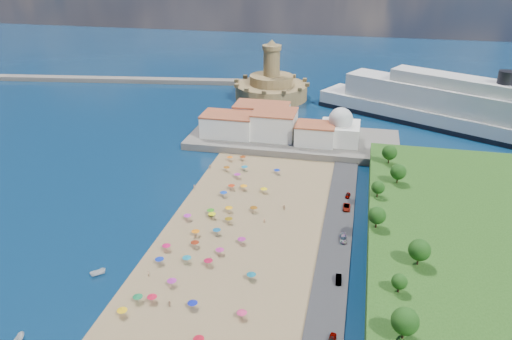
# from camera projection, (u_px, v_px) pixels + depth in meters

# --- Properties ---
(ground) EXTENTS (700.00, 700.00, 0.00)m
(ground) POSITION_uv_depth(u_px,v_px,m) (226.00, 225.00, 154.97)
(ground) COLOR #071938
(ground) RESTS_ON ground
(terrace) EXTENTS (90.00, 36.00, 3.00)m
(terrace) POSITION_uv_depth(u_px,v_px,m) (293.00, 140.00, 217.17)
(terrace) COLOR #59544C
(terrace) RESTS_ON ground
(jetty) EXTENTS (18.00, 70.00, 2.40)m
(jetty) POSITION_uv_depth(u_px,v_px,m) (260.00, 112.00, 252.62)
(jetty) COLOR #59544C
(jetty) RESTS_ON ground
(breakwater) EXTENTS (199.03, 34.77, 2.60)m
(breakwater) POSITION_uv_depth(u_px,v_px,m) (122.00, 80.00, 311.53)
(breakwater) COLOR #59544C
(breakwater) RESTS_ON ground
(waterfront_buildings) EXTENTS (57.00, 29.00, 11.00)m
(waterfront_buildings) POSITION_uv_depth(u_px,v_px,m) (264.00, 123.00, 217.61)
(waterfront_buildings) COLOR silver
(waterfront_buildings) RESTS_ON terrace
(domed_building) EXTENTS (16.00, 16.00, 15.00)m
(domed_building) POSITION_uv_depth(u_px,v_px,m) (340.00, 129.00, 208.39)
(domed_building) COLOR silver
(domed_building) RESTS_ON terrace
(fortress) EXTENTS (40.00, 40.00, 32.40)m
(fortress) POSITION_uv_depth(u_px,v_px,m) (271.00, 87.00, 276.95)
(fortress) COLOR #997F4C
(fortress) RESTS_ON ground
(cruise_ship) EXTENTS (131.83, 81.22, 30.08)m
(cruise_ship) POSITION_uv_depth(u_px,v_px,m) (457.00, 110.00, 230.82)
(cruise_ship) COLOR black
(cruise_ship) RESTS_ON ground
(beach_parasols) EXTENTS (30.08, 117.71, 2.20)m
(beach_parasols) POSITION_uv_depth(u_px,v_px,m) (208.00, 238.00, 144.36)
(beach_parasols) COLOR gray
(beach_parasols) RESTS_ON beach
(beachgoers) EXTENTS (35.57, 97.76, 1.89)m
(beachgoers) POSITION_uv_depth(u_px,v_px,m) (212.00, 235.00, 147.62)
(beachgoers) COLOR tan
(beachgoers) RESTS_ON beach
(moored_boats) EXTENTS (8.14, 29.90, 1.63)m
(moored_boats) POSITION_uv_depth(u_px,v_px,m) (66.00, 300.00, 121.42)
(moored_boats) COLOR white
(moored_boats) RESTS_ON ground
(parked_cars) EXTENTS (2.43, 73.13, 1.44)m
(parked_cars) POSITION_uv_depth(u_px,v_px,m) (343.00, 238.00, 145.71)
(parked_cars) COLOR gray
(parked_cars) RESTS_ON promenade
(hillside_trees) EXTENTS (15.61, 108.29, 7.35)m
(hillside_trees) POSITION_uv_depth(u_px,v_px,m) (395.00, 225.00, 135.39)
(hillside_trees) COLOR #382314
(hillside_trees) RESTS_ON hillside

